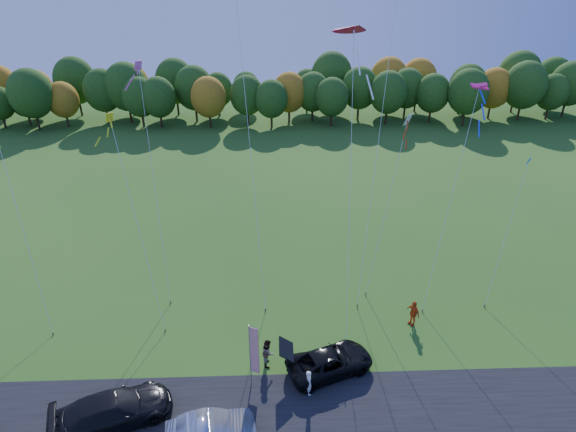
{
  "coord_description": "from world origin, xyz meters",
  "views": [
    {
      "loc": [
        -0.95,
        -20.5,
        20.44
      ],
      "look_at": [
        0.0,
        6.0,
        7.0
      ],
      "focal_mm": 28.0,
      "sensor_mm": 36.0,
      "label": 1
    }
  ],
  "objects_px": {
    "feather_flag": "(253,350)",
    "black_suv": "(330,361)",
    "silver_sedan": "(211,430)",
    "person_east": "(413,313)"
  },
  "relations": [
    {
      "from": "silver_sedan",
      "to": "feather_flag",
      "type": "xyz_separation_m",
      "value": [
        2.08,
        3.52,
        1.89
      ]
    },
    {
      "from": "feather_flag",
      "to": "person_east",
      "type": "bearing_deg",
      "value": 24.75
    },
    {
      "from": "silver_sedan",
      "to": "black_suv",
      "type": "bearing_deg",
      "value": -67.02
    },
    {
      "from": "silver_sedan",
      "to": "person_east",
      "type": "xyz_separation_m",
      "value": [
        12.61,
        8.38,
        0.2
      ]
    },
    {
      "from": "black_suv",
      "to": "person_east",
      "type": "relative_size",
      "value": 2.77
    },
    {
      "from": "silver_sedan",
      "to": "person_east",
      "type": "relative_size",
      "value": 2.38
    },
    {
      "from": "silver_sedan",
      "to": "person_east",
      "type": "height_order",
      "value": "person_east"
    },
    {
      "from": "feather_flag",
      "to": "black_suv",
      "type": "bearing_deg",
      "value": 11.05
    },
    {
      "from": "black_suv",
      "to": "person_east",
      "type": "height_order",
      "value": "person_east"
    },
    {
      "from": "black_suv",
      "to": "silver_sedan",
      "type": "relative_size",
      "value": 1.16
    }
  ]
}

